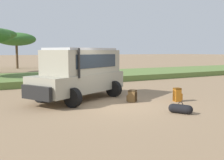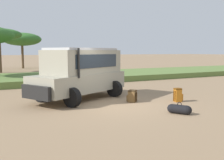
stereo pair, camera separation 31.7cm
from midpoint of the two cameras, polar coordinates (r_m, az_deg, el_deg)
The scene contains 7 objects.
ground_plane at distance 11.11m, azimuth 2.01°, elevation -5.60°, with size 320.00×320.00×0.00m, color #8C7051.
grass_bank at distance 20.95m, azimuth -12.65°, elevation 0.46°, with size 120.00×7.00×0.44m.
safari_vehicle at distance 12.57m, azimuth -6.03°, elevation 1.72°, with size 5.34×3.94×2.44m.
backpack_beside_front_wheel at distance 12.30m, azimuth 14.86°, elevation -3.21°, with size 0.44×0.38×0.62m.
backpack_cluster_center at distance 11.89m, azimuth 5.17°, elevation -3.53°, with size 0.50×0.51×0.55m.
duffel_bag_low_black_case at distance 10.00m, azimuth 15.33°, elevation -6.17°, with size 0.63×0.82×0.44m.
acacia_tree_right_mid at distance 37.23m, azimuth -18.78°, elevation 8.37°, with size 5.10×4.34×4.76m.
Camera 2 is at (-5.26, -9.51, 2.28)m, focal length 42.00 mm.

